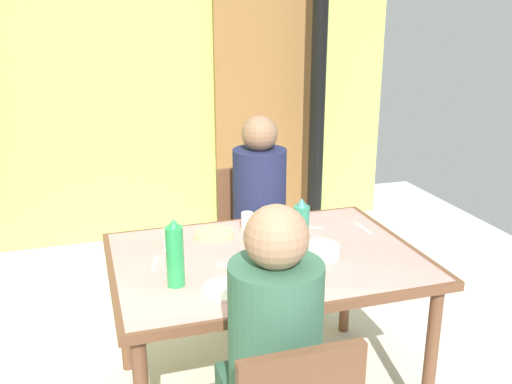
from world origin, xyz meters
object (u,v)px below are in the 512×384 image
object	(u,v)px
serving_bowl_center	(320,251)
water_bottle_green_far	(301,235)
person_near_diner	(274,334)
water_bottle_green_near	(175,254)
dining_table	(266,270)
chair_far_diner	(253,232)
person_far_diner	(260,193)

from	to	relation	value
serving_bowl_center	water_bottle_green_far	bearing A→B (deg)	-148.04
person_near_diner	water_bottle_green_far	world-z (taller)	person_near_diner
water_bottle_green_near	dining_table	bearing A→B (deg)	20.78
person_near_diner	water_bottle_green_far	size ratio (longest dim) A/B	2.49
person_near_diner	water_bottle_green_near	size ratio (longest dim) A/B	2.74
dining_table	person_near_diner	xyz separation A→B (m)	(-0.20, -0.70, 0.12)
chair_far_diner	water_bottle_green_far	size ratio (longest dim) A/B	2.81
water_bottle_green_near	water_bottle_green_far	bearing A→B (deg)	0.45
dining_table	person_far_diner	distance (m)	0.74
water_bottle_green_far	serving_bowl_center	size ratio (longest dim) A/B	1.82
person_near_diner	water_bottle_green_far	xyz separation A→B (m)	(0.30, 0.54, 0.09)
dining_table	chair_far_diner	bearing A→B (deg)	76.79
chair_far_diner	person_near_diner	world-z (taller)	person_near_diner
person_near_diner	water_bottle_green_near	xyz separation A→B (m)	(-0.22, 0.54, 0.08)
chair_far_diner	person_far_diner	xyz separation A→B (m)	(-0.00, -0.14, 0.28)
chair_far_diner	water_bottle_green_far	xyz separation A→B (m)	(-0.10, -0.99, 0.37)
water_bottle_green_near	serving_bowl_center	size ratio (longest dim) A/B	1.65
dining_table	water_bottle_green_near	bearing A→B (deg)	-159.22
chair_far_diner	person_near_diner	distance (m)	1.61
dining_table	water_bottle_green_far	world-z (taller)	water_bottle_green_far
chair_far_diner	water_bottle_green_near	bearing A→B (deg)	57.96
water_bottle_green_near	serving_bowl_center	world-z (taller)	water_bottle_green_near
person_far_diner	water_bottle_green_near	distance (m)	1.07
water_bottle_green_far	water_bottle_green_near	bearing A→B (deg)	-179.55
person_far_diner	serving_bowl_center	world-z (taller)	person_far_diner
person_near_diner	water_bottle_green_near	bearing A→B (deg)	112.66
person_near_diner	person_far_diner	distance (m)	1.45
dining_table	water_bottle_green_near	size ratio (longest dim) A/B	4.85
person_near_diner	water_bottle_green_near	distance (m)	0.59
chair_far_diner	person_near_diner	size ratio (longest dim) A/B	1.13
person_far_diner	water_bottle_green_far	distance (m)	0.87
water_bottle_green_near	person_far_diner	bearing A→B (deg)	54.05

